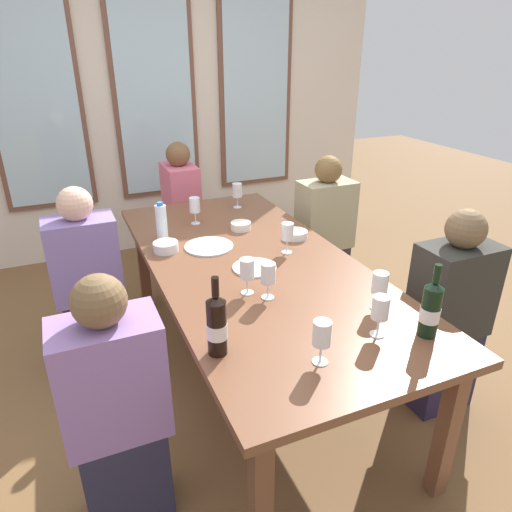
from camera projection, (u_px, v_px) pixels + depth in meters
name	position (u px, v px, depth m)	size (l,w,h in m)	color
ground_plane	(254.00, 373.00, 2.78)	(12.00, 12.00, 0.00)	brown
back_wall_with_windows	(153.00, 88.00, 4.01)	(4.24, 0.10, 2.90)	silver
dining_table	(254.00, 273.00, 2.50)	(1.04, 2.28, 0.74)	brown
white_plate_0	(209.00, 246.00, 2.65)	(0.28, 0.28, 0.01)	white
white_plate_1	(254.00, 267.00, 2.40)	(0.23, 0.23, 0.01)	white
wine_bottle_0	(431.00, 309.00, 1.81)	(0.08, 0.08, 0.31)	black
wine_bottle_1	(217.00, 325.00, 1.70)	(0.08, 0.08, 0.32)	black
tasting_bowl_0	(296.00, 234.00, 2.77)	(0.14, 0.14, 0.05)	white
tasting_bowl_1	(241.00, 226.00, 2.89)	(0.13, 0.13, 0.05)	white
tasting_bowl_2	(166.00, 247.00, 2.59)	(0.14, 0.14, 0.05)	white
water_bottle	(162.00, 223.00, 2.69)	(0.06, 0.06, 0.24)	white
wine_glass_0	(237.00, 191.00, 3.24)	(0.07, 0.07, 0.17)	white
wine_glass_1	(247.00, 270.00, 2.12)	(0.07, 0.07, 0.17)	white
wine_glass_2	(268.00, 275.00, 2.08)	(0.07, 0.07, 0.17)	white
wine_glass_3	(322.00, 335.00, 1.65)	(0.07, 0.07, 0.17)	white
wine_glass_4	(287.00, 232.00, 2.53)	(0.07, 0.07, 0.17)	white
wine_glass_5	(380.00, 285.00, 1.99)	(0.07, 0.07, 0.17)	white
wine_glass_6	(195.00, 206.00, 2.95)	(0.07, 0.07, 0.17)	white
wine_glass_7	(380.00, 309.00, 1.81)	(0.07, 0.07, 0.17)	white
seated_person_0	(117.00, 413.00, 1.76)	(0.38, 0.24, 1.11)	#2A273F
seated_person_1	(448.00, 318.00, 2.36)	(0.38, 0.24, 1.11)	#29213F
seated_person_2	(88.00, 284.00, 2.70)	(0.38, 0.24, 1.11)	#3A2230
seated_person_3	(324.00, 236.00, 3.37)	(0.38, 0.24, 1.11)	#302C2E
seated_person_4	(182.00, 214.00, 3.80)	(0.24, 0.38, 1.11)	#2A242C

